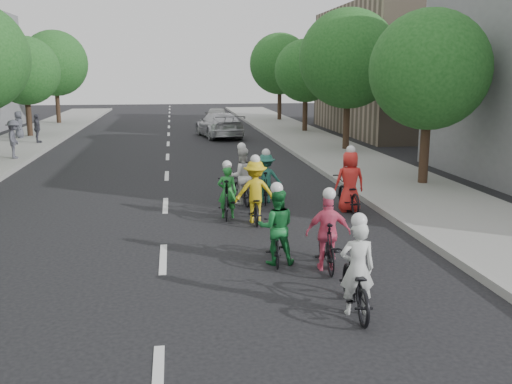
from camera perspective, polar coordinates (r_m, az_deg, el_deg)
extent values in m
plane|color=black|center=(12.39, -9.27, -6.62)|extent=(120.00, 120.00, 0.00)
cube|color=#999993|center=(22.98, -24.18, 1.31)|extent=(0.18, 80.00, 0.18)
cube|color=gray|center=(23.39, 11.08, 2.28)|extent=(4.00, 80.00, 0.15)
cube|color=#999993|center=(22.82, 6.45, 2.23)|extent=(0.18, 80.00, 0.18)
cube|color=gray|center=(39.05, 15.77, 11.64)|extent=(10.00, 14.00, 8.00)
cylinder|color=black|center=(36.85, -21.74, 6.79)|extent=(0.32, 0.32, 2.27)
sphere|color=#1B501A|center=(36.74, -22.09, 11.19)|extent=(4.00, 4.00, 4.00)
cylinder|color=black|center=(45.63, -19.19, 7.94)|extent=(0.32, 0.32, 2.48)
sphere|color=#1B501A|center=(45.55, -19.48, 12.05)|extent=(4.80, 4.80, 4.80)
cylinder|color=black|center=(20.42, 16.47, 3.65)|extent=(0.32, 0.32, 2.27)
sphere|color=#1B501A|center=(20.23, 16.95, 11.62)|extent=(4.00, 4.00, 4.00)
cylinder|color=black|center=(28.77, 9.01, 6.47)|extent=(0.32, 0.32, 2.48)
sphere|color=#1B501A|center=(28.65, 9.23, 13.02)|extent=(4.80, 4.80, 4.80)
cylinder|color=black|center=(37.44, 4.92, 7.65)|extent=(0.32, 0.32, 2.27)
sphere|color=#1B501A|center=(37.33, 5.00, 12.00)|extent=(4.00, 4.00, 4.00)
cylinder|color=black|center=(46.22, 2.36, 8.62)|extent=(0.32, 0.32, 2.48)
sphere|color=#1B501A|center=(46.15, 2.40, 12.69)|extent=(4.80, 4.80, 4.80)
imported|color=black|center=(9.65, 9.83, -9.06)|extent=(0.80, 1.88, 0.96)
imported|color=silver|center=(9.46, 10.09, -7.55)|extent=(0.60, 0.42, 1.57)
sphere|color=silver|center=(9.23, 10.27, -2.84)|extent=(0.26, 0.26, 0.26)
imported|color=black|center=(11.92, 1.96, -4.89)|extent=(0.57, 1.56, 0.92)
imported|color=#197433|center=(11.73, 2.06, -3.50)|extent=(0.82, 0.67, 1.58)
sphere|color=silver|center=(11.54, 2.09, 0.37)|extent=(0.26, 0.26, 0.26)
imported|color=black|center=(15.14, -0.13, -1.30)|extent=(0.70, 1.72, 0.89)
imported|color=gold|center=(14.96, -0.07, 0.05)|extent=(1.11, 0.68, 1.66)
sphere|color=silver|center=(14.80, -0.08, 3.26)|extent=(0.26, 0.26, 0.26)
imported|color=black|center=(11.61, 7.07, -5.19)|extent=(0.63, 1.72, 1.01)
imported|color=#EB5379|center=(11.45, 7.23, -4.07)|extent=(0.93, 0.46, 1.54)
sphere|color=silver|center=(11.26, 7.34, -0.19)|extent=(0.26, 0.26, 0.26)
imported|color=black|center=(16.51, 9.21, -0.19)|extent=(0.66, 1.86, 0.97)
imported|color=red|center=(16.34, 9.35, 1.07)|extent=(0.86, 0.56, 1.75)
sphere|color=silver|center=(16.19, 9.46, 4.17)|extent=(0.26, 0.26, 0.26)
imported|color=black|center=(15.59, -2.92, -0.55)|extent=(0.73, 1.85, 1.08)
imported|color=green|center=(15.46, -2.89, 0.00)|extent=(0.56, 0.40, 1.43)
sphere|color=silver|center=(15.32, -2.92, 2.69)|extent=(0.26, 0.26, 0.26)
imported|color=black|center=(17.21, -1.47, 0.32)|extent=(0.85, 1.76, 0.89)
imported|color=white|center=(17.04, -1.43, 1.61)|extent=(0.93, 0.77, 1.71)
sphere|color=silver|center=(16.90, -1.45, 4.53)|extent=(0.26, 0.26, 0.26)
imported|color=black|center=(17.40, 0.94, 0.59)|extent=(0.69, 1.67, 0.97)
imported|color=#226756|center=(17.25, 1.00, 1.39)|extent=(1.04, 0.70, 1.50)
sphere|color=silver|center=(17.13, 1.01, 3.93)|extent=(0.26, 0.26, 0.26)
imported|color=silver|center=(34.79, -3.70, 6.72)|extent=(2.93, 5.49, 1.51)
imported|color=silver|center=(42.22, -3.94, 7.56)|extent=(1.96, 4.26, 1.41)
imported|color=#484954|center=(27.38, -23.03, 4.89)|extent=(0.76, 1.17, 1.70)
imported|color=#464651|center=(32.99, -21.03, 5.96)|extent=(0.64, 0.98, 1.55)
imported|color=#4C4E59|center=(35.85, -22.63, 6.25)|extent=(0.63, 0.84, 1.54)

